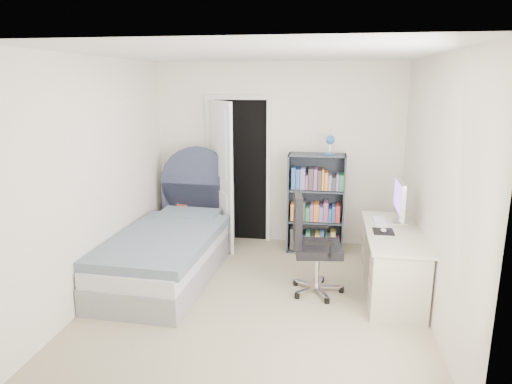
# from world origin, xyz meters

# --- Properties ---
(room_shell) EXTENTS (3.50, 3.70, 2.60)m
(room_shell) POSITION_xyz_m (0.00, 0.00, 1.25)
(room_shell) COLOR gray
(room_shell) RESTS_ON ground
(door) EXTENTS (0.92, 0.71, 2.06)m
(door) POSITION_xyz_m (-0.67, 1.56, 1.03)
(door) COLOR black
(door) RESTS_ON ground
(bed) EXTENTS (1.16, 2.30, 1.39)m
(bed) POSITION_xyz_m (-1.12, 0.44, 0.31)
(bed) COLOR gray
(bed) RESTS_ON ground
(nightstand) EXTENTS (0.44, 0.44, 0.63)m
(nightstand) POSITION_xyz_m (-1.24, 1.56, 0.42)
(nightstand) COLOR tan
(nightstand) RESTS_ON ground
(floor_lamp) EXTENTS (0.18, 0.18, 1.28)m
(floor_lamp) POSITION_xyz_m (-0.83, 1.70, 0.52)
(floor_lamp) COLOR silver
(floor_lamp) RESTS_ON ground
(bookcase) EXTENTS (0.74, 0.32, 1.58)m
(bookcase) POSITION_xyz_m (0.55, 1.45, 0.62)
(bookcase) COLOR #353D48
(bookcase) RESTS_ON ground
(desk) EXTENTS (0.58, 1.45, 1.19)m
(desk) POSITION_xyz_m (1.41, 0.31, 0.39)
(desk) COLOR beige
(desk) RESTS_ON ground
(office_chair) EXTENTS (0.58, 0.60, 1.10)m
(office_chair) POSITION_xyz_m (0.53, 0.18, 0.61)
(office_chair) COLOR silver
(office_chair) RESTS_ON ground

